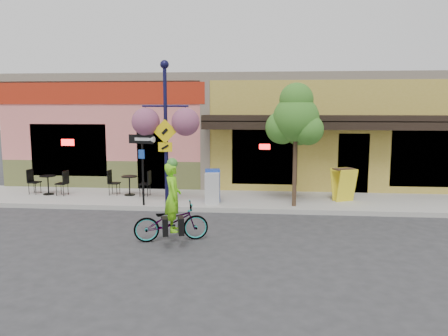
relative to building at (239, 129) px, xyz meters
name	(u,v)px	position (x,y,z in m)	size (l,w,h in m)	color
ground	(223,217)	(0.00, -7.50, -2.25)	(90.00, 90.00, 0.00)	#2D2D30
sidewalk	(229,200)	(0.00, -5.50, -2.17)	(24.00, 3.00, 0.15)	#9E9B93
curb	(225,210)	(0.00, -6.95, -2.17)	(24.00, 0.12, 0.15)	#A8A59E
building	(239,129)	(0.00, 0.00, 0.00)	(18.20, 8.20, 4.50)	#DB726C
bicycle	(171,222)	(-1.03, -9.94, -1.78)	(0.63, 1.81, 0.95)	maroon
cyclist_rider	(173,207)	(-0.98, -9.94, -1.41)	(0.61, 0.40, 1.68)	#73DA17
lamp_post	(166,134)	(-1.84, -6.85, 0.16)	(1.44, 0.58, 4.52)	#121136
one_way_sign	(143,170)	(-2.60, -6.85, -0.98)	(0.86, 0.19, 2.25)	black
cafe_set_left	(48,182)	(-6.45, -5.51, -1.65)	(1.49, 0.74, 0.89)	black
cafe_set_right	(129,183)	(-3.53, -5.36, -1.65)	(1.49, 0.75, 0.90)	black
newspaper_box_blue	(213,185)	(-0.49, -6.03, -1.57)	(0.48, 0.42, 1.06)	#1B3CA6
newspaper_box_grey	(212,188)	(-0.46, -6.36, -1.60)	(0.46, 0.42, 0.99)	#B3B3B3
street_tree	(295,145)	(2.15, -6.50, -0.16)	(1.51, 1.51, 3.88)	#3D7A26
sandwich_board	(347,186)	(3.90, -5.75, -1.55)	(0.66, 0.48, 1.09)	yellow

